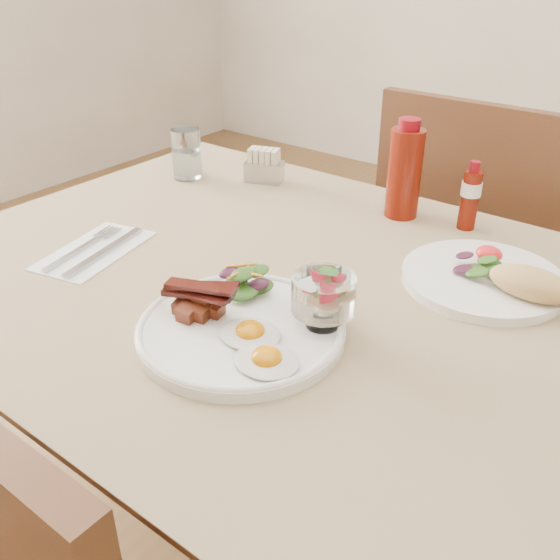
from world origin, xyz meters
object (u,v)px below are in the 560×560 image
Objects in this scene: table at (318,341)px; second_plate at (494,278)px; sugar_caddy at (264,167)px; main_plate at (241,331)px; water_glass at (187,157)px; chair_far at (472,262)px; fruit_cup at (324,294)px; ketchup_bottle at (405,172)px; hot_sauce_bottle at (470,197)px.

table is 5.07× the size of second_plate.
sugar_caddy is (-0.36, 0.32, 0.12)m from table.
table is at bearing -61.93° from sugar_caddy.
main_plate reaches higher than table.
main_plate is at bearing -123.74° from second_plate.
second_plate is at bearing -5.00° from water_glass.
table is 0.19m from main_plate.
sugar_caddy is at bearing 125.82° from main_plate.
chair_far is 0.81m from fruit_cup.
ketchup_bottle reaches higher than table.
main_plate is 0.53m from hot_sauce_bottle.
sugar_caddy reaches higher than main_plate.
chair_far is at bearing 104.33° from hot_sauce_bottle.
second_plate is (0.20, -0.49, 0.24)m from chair_far.
chair_far is at bearing 88.62° from main_plate.
hot_sauce_bottle is 1.41× the size of sugar_caddy.
chair_far is at bearing 90.00° from table.
fruit_cup is 0.96× the size of sugar_caddy.
chair_far reaches higher than hot_sauce_bottle.
water_glass is at bearing 175.00° from second_plate.
table is 10.57× the size of hot_sauce_bottle.
hot_sauce_bottle reaches higher than main_plate.
fruit_cup is 0.59m from sugar_caddy.
chair_far is (0.00, 0.66, -0.14)m from table.
fruit_cup is 0.44m from hot_sauce_bottle.
table is 0.39m from hot_sauce_bottle.
table is 1.43× the size of chair_far.
chair_far is 0.58m from second_plate.
second_plate is 0.58m from sugar_caddy.
main_plate is at bearing -91.38° from chair_far.
sugar_caddy is at bearing 136.50° from fruit_cup.
hot_sauce_bottle is 0.60m from water_glass.
main_plate is at bearing -38.65° from water_glass.
ketchup_bottle is at bearing 92.66° from main_plate.
main_plate is 1.51× the size of ketchup_bottle.
second_plate is 2.09× the size of hot_sauce_bottle.
sugar_caddy is (-0.44, -0.04, -0.03)m from hot_sauce_bottle.
water_glass is at bearing -172.01° from sugar_caddy.
chair_far is 0.57m from sugar_caddy.
fruit_cup is 0.30m from second_plate.
water_glass reaches higher than table.
chair_far is 3.54× the size of second_plate.
ketchup_bottle is 0.13m from hot_sauce_bottle.
table is at bearing 125.80° from fruit_cup.
fruit_cup is at bearing -54.20° from table.
ketchup_bottle is at bearing 97.32° from table.
main_plate is 0.59m from sugar_caddy.
table is 0.28m from second_plate.
sugar_caddy is (-0.34, 0.47, 0.02)m from main_plate.
second_plate is 0.22m from hot_sauce_bottle.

